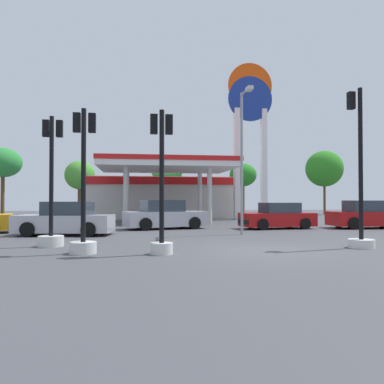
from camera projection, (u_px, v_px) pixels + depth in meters
The scene contains 17 objects.
ground_plane at pixel (260, 250), 11.86m from camera, with size 90.00×90.00×0.00m, color #47474C.
gas_station at pixel (161, 194), 32.32m from camera, with size 12.14×12.70×4.31m.
station_pole_sign at pixel (250, 121), 30.76m from camera, with size 3.57×0.56×12.47m.
car_0 at pixel (65, 220), 16.95m from camera, with size 4.33×2.35×1.48m.
car_1 at pixel (165, 216), 20.68m from camera, with size 4.61×2.76×1.54m.
car_2 at pixel (368, 216), 21.11m from camera, with size 4.34×2.14×1.52m.
car_3 at pixel (278, 217), 20.80m from camera, with size 4.05×2.09×1.40m.
traffic_signal_0 at pixel (83, 207), 11.23m from camera, with size 0.77×0.77×4.22m.
traffic_signal_1 at pixel (51, 208), 12.91m from camera, with size 0.83×0.83×4.36m.
traffic_signal_2 at pixel (360, 204), 12.53m from camera, with size 0.82×0.82×5.21m.
traffic_signal_3 at pixel (162, 198), 11.10m from camera, with size 0.65×0.68×4.14m.
tree_0 at pixel (3, 163), 38.53m from camera, with size 3.64×3.64×6.74m.
tree_1 at pixel (80, 175), 38.41m from camera, with size 2.96×2.96×5.45m.
tree_2 at pixel (167, 170), 38.27m from camera, with size 3.21×3.21×6.00m.
tree_3 at pixel (243, 175), 41.84m from camera, with size 2.93×2.93×5.49m.
tree_4 at pixel (324, 169), 40.70m from camera, with size 3.88×3.88×6.72m.
corner_streetlamp at pixel (243, 148), 17.14m from camera, with size 0.24×1.48×6.38m.
Camera 1 is at (-3.83, -11.45, 1.56)m, focal length 36.14 mm.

